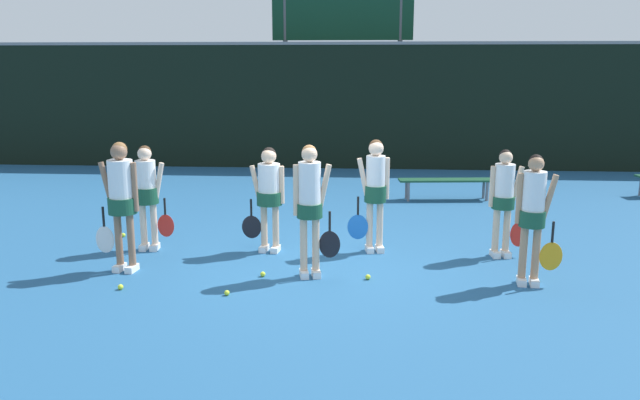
{
  "coord_description": "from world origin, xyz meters",
  "views": [
    {
      "loc": [
        0.62,
        -8.67,
        2.86
      ],
      "look_at": [
        0.01,
        0.07,
        0.93
      ],
      "focal_mm": 35.0,
      "sensor_mm": 36.0,
      "label": 1
    }
  ],
  "objects_px": {
    "bench_courtside": "(447,182)",
    "player_6": "(504,195)",
    "tennis_ball_2": "(227,293)",
    "player_4": "(269,190)",
    "scoreboard": "(342,23)",
    "tennis_ball_1": "(121,287)",
    "player_0": "(121,195)",
    "player_2": "(533,210)",
    "tennis_ball_0": "(263,274)",
    "tennis_ball_4": "(123,235)",
    "player_5": "(375,186)",
    "player_3": "(147,189)",
    "tennis_ball_3": "(368,277)",
    "player_1": "(310,200)"
  },
  "relations": [
    {
      "from": "bench_courtside",
      "to": "player_6",
      "type": "distance_m",
      "value": 4.04
    },
    {
      "from": "tennis_ball_2",
      "to": "player_4",
      "type": "bearing_deg",
      "value": 82.38
    },
    {
      "from": "player_4",
      "to": "scoreboard",
      "type": "bearing_deg",
      "value": 92.32
    },
    {
      "from": "bench_courtside",
      "to": "player_6",
      "type": "relative_size",
      "value": 1.27
    },
    {
      "from": "player_6",
      "to": "tennis_ball_1",
      "type": "bearing_deg",
      "value": -166.25
    },
    {
      "from": "player_0",
      "to": "player_2",
      "type": "xyz_separation_m",
      "value": [
        5.51,
        -0.17,
        -0.09
      ]
    },
    {
      "from": "tennis_ball_0",
      "to": "tennis_ball_4",
      "type": "relative_size",
      "value": 1.02
    },
    {
      "from": "player_2",
      "to": "player_5",
      "type": "xyz_separation_m",
      "value": [
        -2.02,
        1.35,
        0.02
      ]
    },
    {
      "from": "scoreboard",
      "to": "player_4",
      "type": "bearing_deg",
      "value": -94.38
    },
    {
      "from": "scoreboard",
      "to": "player_0",
      "type": "height_order",
      "value": "scoreboard"
    },
    {
      "from": "player_3",
      "to": "tennis_ball_2",
      "type": "xyz_separation_m",
      "value": [
        1.63,
        -1.89,
        -0.93
      ]
    },
    {
      "from": "player_4",
      "to": "tennis_ball_0",
      "type": "bearing_deg",
      "value": -79.42
    },
    {
      "from": "bench_courtside",
      "to": "player_6",
      "type": "xyz_separation_m",
      "value": [
        0.31,
        -3.99,
        0.55
      ]
    },
    {
      "from": "player_5",
      "to": "tennis_ball_0",
      "type": "height_order",
      "value": "player_5"
    },
    {
      "from": "tennis_ball_0",
      "to": "player_0",
      "type": "bearing_deg",
      "value": 176.36
    },
    {
      "from": "tennis_ball_0",
      "to": "tennis_ball_3",
      "type": "relative_size",
      "value": 0.97
    },
    {
      "from": "player_2",
      "to": "player_5",
      "type": "relative_size",
      "value": 0.99
    },
    {
      "from": "tennis_ball_2",
      "to": "tennis_ball_3",
      "type": "bearing_deg",
      "value": 22.02
    },
    {
      "from": "bench_courtside",
      "to": "tennis_ball_1",
      "type": "bearing_deg",
      "value": -135.61
    },
    {
      "from": "bench_courtside",
      "to": "tennis_ball_4",
      "type": "height_order",
      "value": "bench_courtside"
    },
    {
      "from": "player_5",
      "to": "tennis_ball_2",
      "type": "height_order",
      "value": "player_5"
    },
    {
      "from": "bench_courtside",
      "to": "tennis_ball_3",
      "type": "bearing_deg",
      "value": -113.59
    },
    {
      "from": "player_3",
      "to": "player_2",
      "type": "bearing_deg",
      "value": -15.39
    },
    {
      "from": "player_0",
      "to": "player_1",
      "type": "height_order",
      "value": "player_0"
    },
    {
      "from": "player_0",
      "to": "player_4",
      "type": "height_order",
      "value": "player_0"
    },
    {
      "from": "player_5",
      "to": "tennis_ball_0",
      "type": "relative_size",
      "value": 24.87
    },
    {
      "from": "scoreboard",
      "to": "player_2",
      "type": "bearing_deg",
      "value": -75.46
    },
    {
      "from": "tennis_ball_0",
      "to": "player_5",
      "type": "bearing_deg",
      "value": 40.22
    },
    {
      "from": "scoreboard",
      "to": "bench_courtside",
      "type": "distance_m",
      "value": 7.33
    },
    {
      "from": "scoreboard",
      "to": "tennis_ball_4",
      "type": "distance_m",
      "value": 10.59
    },
    {
      "from": "bench_courtside",
      "to": "player_5",
      "type": "xyz_separation_m",
      "value": [
        -1.6,
        -3.86,
        0.64
      ]
    },
    {
      "from": "player_0",
      "to": "tennis_ball_1",
      "type": "distance_m",
      "value": 1.31
    },
    {
      "from": "bench_courtside",
      "to": "player_3",
      "type": "relative_size",
      "value": 1.26
    },
    {
      "from": "player_0",
      "to": "player_1",
      "type": "distance_m",
      "value": 2.61
    },
    {
      "from": "player_6",
      "to": "tennis_ball_3",
      "type": "relative_size",
      "value": 22.63
    },
    {
      "from": "scoreboard",
      "to": "tennis_ball_3",
      "type": "distance_m",
      "value": 11.77
    },
    {
      "from": "player_0",
      "to": "tennis_ball_2",
      "type": "distance_m",
      "value": 2.12
    },
    {
      "from": "player_0",
      "to": "tennis_ball_3",
      "type": "bearing_deg",
      "value": 4.2
    },
    {
      "from": "player_2",
      "to": "tennis_ball_0",
      "type": "bearing_deg",
      "value": -174.07
    },
    {
      "from": "tennis_ball_4",
      "to": "tennis_ball_1",
      "type": "bearing_deg",
      "value": -69.58
    },
    {
      "from": "tennis_ball_0",
      "to": "tennis_ball_4",
      "type": "height_order",
      "value": "tennis_ball_0"
    },
    {
      "from": "scoreboard",
      "to": "bench_courtside",
      "type": "height_order",
      "value": "scoreboard"
    },
    {
      "from": "scoreboard",
      "to": "player_0",
      "type": "bearing_deg",
      "value": -103.57
    },
    {
      "from": "tennis_ball_2",
      "to": "player_5",
      "type": "bearing_deg",
      "value": 47.35
    },
    {
      "from": "player_5",
      "to": "tennis_ball_0",
      "type": "distance_m",
      "value": 2.24
    },
    {
      "from": "player_3",
      "to": "tennis_ball_2",
      "type": "height_order",
      "value": "player_3"
    },
    {
      "from": "scoreboard",
      "to": "player_3",
      "type": "distance_m",
      "value": 10.68
    },
    {
      "from": "player_6",
      "to": "tennis_ball_4",
      "type": "relative_size",
      "value": 23.62
    },
    {
      "from": "player_3",
      "to": "player_6",
      "type": "relative_size",
      "value": 1.01
    },
    {
      "from": "bench_courtside",
      "to": "player_1",
      "type": "height_order",
      "value": "player_1"
    }
  ]
}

